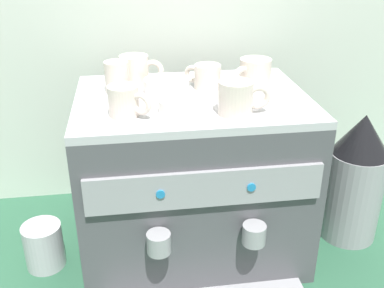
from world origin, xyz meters
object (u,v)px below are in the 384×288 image
object	(u,v)px
ceramic_cup_3	(254,74)
ceramic_cup_5	(238,98)
ceramic_bowl_0	(167,86)
ceramic_cup_0	(125,101)
espresso_machine	(192,176)
ceramic_cup_1	(118,76)
ceramic_bowl_1	(178,106)
coffee_grinder	(355,179)
ceramic_cup_2	(206,76)
milk_pitcher	(44,246)
ceramic_cup_4	(136,70)

from	to	relation	value
ceramic_cup_3	ceramic_cup_5	world-z (taller)	same
ceramic_cup_3	ceramic_bowl_0	bearing A→B (deg)	-179.31
ceramic_cup_0	ceramic_bowl_0	bearing A→B (deg)	53.98
espresso_machine	ceramic_cup_0	distance (m)	0.33
ceramic_cup_1	ceramic_bowl_0	world-z (taller)	ceramic_cup_1
ceramic_bowl_0	ceramic_bowl_1	bearing A→B (deg)	-85.01
ceramic_cup_5	coffee_grinder	world-z (taller)	ceramic_cup_5
ceramic_cup_0	ceramic_bowl_0	size ratio (longest dim) A/B	0.83
espresso_machine	ceramic_cup_2	distance (m)	0.28
ceramic_cup_5	ceramic_cup_3	bearing A→B (deg)	63.90
ceramic_bowl_0	milk_pitcher	bearing A→B (deg)	-167.68
milk_pitcher	coffee_grinder	bearing A→B (deg)	0.92
ceramic_cup_2	ceramic_cup_4	xyz separation A→B (m)	(-0.18, 0.07, 0.01)
espresso_machine	ceramic_bowl_1	bearing A→B (deg)	-116.44
ceramic_cup_0	ceramic_cup_2	world-z (taller)	ceramic_cup_0
ceramic_bowl_1	ceramic_cup_0	bearing A→B (deg)	-176.41
ceramic_bowl_0	milk_pitcher	size ratio (longest dim) A/B	0.92
ceramic_cup_1	milk_pitcher	world-z (taller)	ceramic_cup_1
ceramic_cup_4	ceramic_bowl_0	bearing A→B (deg)	-47.87
ceramic_cup_2	ceramic_bowl_0	distance (m)	0.11
ceramic_cup_3	coffee_grinder	world-z (taller)	ceramic_cup_3
ceramic_cup_2	milk_pitcher	xyz separation A→B (m)	(-0.46, -0.09, -0.43)
ceramic_cup_1	coffee_grinder	world-z (taller)	ceramic_cup_1
espresso_machine	ceramic_cup_1	world-z (taller)	ceramic_cup_1
espresso_machine	ceramic_cup_1	xyz separation A→B (m)	(-0.18, 0.07, 0.27)
ceramic_cup_0	ceramic_cup_5	bearing A→B (deg)	-5.76
ceramic_cup_0	ceramic_cup_5	world-z (taller)	ceramic_cup_5
ceramic_cup_1	ceramic_cup_3	distance (m)	0.36
ceramic_bowl_1	milk_pitcher	xyz separation A→B (m)	(-0.37, 0.06, -0.41)
ceramic_cup_2	milk_pitcher	size ratio (longest dim) A/B	0.73
ceramic_cup_5	ceramic_bowl_0	distance (m)	0.23
ceramic_cup_1	ceramic_cup_5	xyz separation A→B (m)	(0.27, -0.20, -0.00)
ceramic_cup_1	coffee_grinder	distance (m)	0.73
ceramic_bowl_0	ceramic_bowl_1	size ratio (longest dim) A/B	1.30
ceramic_cup_4	milk_pitcher	distance (m)	0.54
espresso_machine	ceramic_cup_2	xyz separation A→B (m)	(0.05, 0.06, 0.26)
ceramic_cup_2	ceramic_cup_5	bearing A→B (deg)	-78.50
ceramic_cup_0	ceramic_cup_4	xyz separation A→B (m)	(0.03, 0.23, 0.00)
ceramic_cup_2	ceramic_bowl_1	xyz separation A→B (m)	(-0.09, -0.16, -0.02)
ceramic_cup_1	ceramic_bowl_0	bearing A→B (deg)	-11.24
ceramic_cup_4	ceramic_bowl_0	xyz separation A→B (m)	(0.08, -0.08, -0.02)
ceramic_cup_0	ceramic_cup_4	distance (m)	0.23
ceramic_cup_0	ceramic_cup_1	distance (m)	0.17
ceramic_cup_1	coffee_grinder	bearing A→B (deg)	-7.61
ceramic_cup_4	ceramic_bowl_0	world-z (taller)	ceramic_cup_4
ceramic_cup_4	ceramic_bowl_0	distance (m)	0.12
ceramic_cup_3	ceramic_bowl_0	size ratio (longest dim) A/B	0.98
espresso_machine	coffee_grinder	distance (m)	0.48
ceramic_cup_0	ceramic_cup_4	bearing A→B (deg)	82.18
coffee_grinder	milk_pitcher	size ratio (longest dim) A/B	3.05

